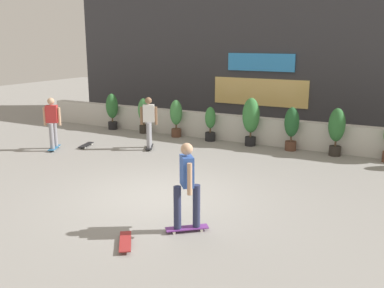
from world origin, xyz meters
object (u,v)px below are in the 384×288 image
object	(u,v)px
skater_far_right	(52,121)
skateboard_near_camera	(125,242)
potted_plant_1	(144,114)
potted_plant_6	(337,128)
skater_mid_plaza	(149,120)
skater_foreground	(187,183)
potted_plant_2	(176,116)
potted_plant_4	(251,118)
potted_plant_5	(292,126)
skateboard_aside	(86,145)
potted_plant_0	(112,109)
potted_plant_3	(210,123)

from	to	relation	value
skater_far_right	skateboard_near_camera	size ratio (longest dim) A/B	2.21
potted_plant_1	skateboard_near_camera	size ratio (longest dim) A/B	1.74
potted_plant_6	skateboard_near_camera	distance (m)	8.25
skater_mid_plaza	skater_foreground	size ratio (longest dim) A/B	1.00
potted_plant_1	skater_far_right	xyz separation A→B (m)	(-1.09, -3.56, 0.19)
potted_plant_2	potted_plant_4	size ratio (longest dim) A/B	0.84
potted_plant_5	skateboard_aside	xyz separation A→B (m)	(-6.15, -2.76, -0.74)
skater_far_right	skateboard_near_camera	distance (m)	7.59
potted_plant_2	skater_mid_plaza	bearing A→B (deg)	-85.85
potted_plant_0	potted_plant_3	size ratio (longest dim) A/B	1.18
potted_plant_5	skateboard_near_camera	world-z (taller)	potted_plant_5
potted_plant_6	skater_mid_plaza	size ratio (longest dim) A/B	0.87
potted_plant_3	skateboard_aside	distance (m)	4.32
potted_plant_2	potted_plant_4	world-z (taller)	potted_plant_4
potted_plant_4	skater_far_right	bearing A→B (deg)	-146.64
skater_foreground	skateboard_near_camera	xyz separation A→B (m)	(-0.68, -1.00, -0.88)
potted_plant_4	skateboard_aside	size ratio (longest dim) A/B	1.96
potted_plant_1	potted_plant_4	world-z (taller)	potted_plant_4
potted_plant_0	skateboard_near_camera	bearing A→B (deg)	-50.50
potted_plant_2	potted_plant_3	world-z (taller)	potted_plant_2
potted_plant_5	potted_plant_6	world-z (taller)	potted_plant_6
potted_plant_1	potted_plant_4	distance (m)	4.32
skater_foreground	potted_plant_5	bearing A→B (deg)	90.19
potted_plant_3	skateboard_near_camera	distance (m)	8.28
potted_plant_0	potted_plant_5	size ratio (longest dim) A/B	1.01
potted_plant_4	skater_foreground	xyz separation A→B (m)	(1.41, -6.95, -0.01)
potted_plant_2	potted_plant_4	bearing A→B (deg)	0.00
potted_plant_2	potted_plant_3	xyz separation A→B (m)	(1.39, 0.00, -0.13)
potted_plant_0	potted_plant_5	bearing A→B (deg)	0.00
potted_plant_1	potted_plant_3	xyz separation A→B (m)	(2.81, 0.00, -0.11)
potted_plant_5	skateboard_aside	distance (m)	6.79
potted_plant_3	potted_plant_0	bearing A→B (deg)	-180.00
potted_plant_2	potted_plant_6	xyz separation A→B (m)	(5.66, 0.00, 0.08)
potted_plant_3	skater_far_right	bearing A→B (deg)	-137.63
potted_plant_0	potted_plant_5	xyz separation A→B (m)	(7.21, 0.00, -0.01)
skater_foreground	skateboard_aside	bearing A→B (deg)	145.85
potted_plant_6	skater_foreground	size ratio (longest dim) A/B	0.87
potted_plant_2	potted_plant_3	distance (m)	1.40
potted_plant_6	potted_plant_5	bearing A→B (deg)	180.00
potted_plant_5	skater_mid_plaza	bearing A→B (deg)	-154.32
potted_plant_3	skater_mid_plaza	world-z (taller)	skater_mid_plaza
skater_foreground	potted_plant_2	bearing A→B (deg)	121.73
potted_plant_2	skater_far_right	distance (m)	4.36
potted_plant_1	potted_plant_6	bearing A→B (deg)	-0.00
potted_plant_1	potted_plant_0	bearing A→B (deg)	-180.00
potted_plant_2	skateboard_aside	distance (m)	3.41
potted_plant_5	potted_plant_1	bearing A→B (deg)	180.00
potted_plant_3	potted_plant_5	xyz separation A→B (m)	(2.89, -0.00, 0.16)
potted_plant_6	skater_far_right	size ratio (longest dim) A/B	0.87
potted_plant_1	skater_mid_plaza	xyz separation A→B (m)	(1.57, -1.99, 0.19)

